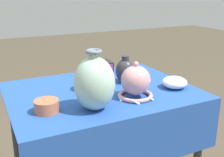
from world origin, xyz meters
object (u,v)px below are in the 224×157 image
(vase_tall_bulbous, at_px, (95,83))
(jar_round_charcoal, at_px, (125,71))
(bowl_shallow_porcelain, at_px, (175,82))
(vase_dome_bell, at_px, (136,83))
(pot_squat_cobalt, at_px, (87,84))
(mosaic_tile_box, at_px, (100,69))
(pot_squat_terracotta, at_px, (47,106))

(vase_tall_bulbous, xyz_separation_m, jar_round_charcoal, (0.33, 0.29, -0.06))
(bowl_shallow_porcelain, bearing_deg, vase_dome_bell, -174.17)
(vase_tall_bulbous, relative_size, jar_round_charcoal, 1.75)
(vase_dome_bell, distance_m, pot_squat_cobalt, 0.30)
(mosaic_tile_box, distance_m, pot_squat_terracotta, 0.62)
(vase_dome_bell, distance_m, pot_squat_terracotta, 0.47)
(mosaic_tile_box, height_order, pot_squat_cobalt, mosaic_tile_box)
(jar_round_charcoal, height_order, bowl_shallow_porcelain, jar_round_charcoal)
(bowl_shallow_porcelain, height_order, pot_squat_terracotta, bowl_shallow_porcelain)
(vase_tall_bulbous, bearing_deg, mosaic_tile_box, 63.86)
(vase_dome_bell, xyz_separation_m, pot_squat_terracotta, (-0.47, 0.02, -0.05))
(vase_tall_bulbous, distance_m, jar_round_charcoal, 0.44)
(mosaic_tile_box, distance_m, pot_squat_cobalt, 0.28)
(bowl_shallow_porcelain, bearing_deg, jar_round_charcoal, 133.32)
(vase_dome_bell, xyz_separation_m, mosaic_tile_box, (-0.01, 0.45, -0.04))
(pot_squat_cobalt, bearing_deg, mosaic_tile_box, 51.94)
(pot_squat_terracotta, bearing_deg, mosaic_tile_box, 42.87)
(jar_round_charcoal, xyz_separation_m, pot_squat_terracotta, (-0.54, -0.22, -0.05))
(mosaic_tile_box, relative_size, jar_round_charcoal, 1.01)
(pot_squat_cobalt, relative_size, bowl_shallow_porcelain, 0.82)
(vase_tall_bulbous, relative_size, vase_dome_bell, 1.44)
(mosaic_tile_box, bearing_deg, vase_dome_bell, -84.56)
(pot_squat_cobalt, height_order, bowl_shallow_porcelain, pot_squat_cobalt)
(jar_round_charcoal, distance_m, pot_squat_terracotta, 0.59)
(mosaic_tile_box, xyz_separation_m, pot_squat_terracotta, (-0.46, -0.42, -0.02))
(mosaic_tile_box, height_order, pot_squat_terracotta, mosaic_tile_box)
(pot_squat_terracotta, bearing_deg, vase_tall_bulbous, -17.65)
(jar_round_charcoal, xyz_separation_m, bowl_shallow_porcelain, (0.21, -0.22, -0.04))
(pot_squat_terracotta, bearing_deg, vase_dome_bell, -2.92)
(jar_round_charcoal, height_order, pot_squat_terracotta, jar_round_charcoal)
(bowl_shallow_porcelain, bearing_deg, mosaic_tile_box, 124.70)
(mosaic_tile_box, relative_size, bowl_shallow_porcelain, 1.15)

